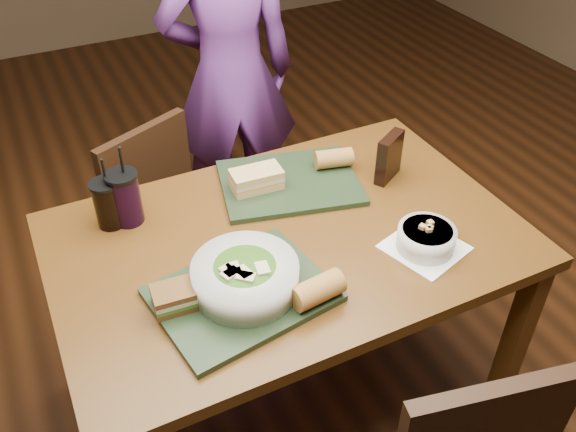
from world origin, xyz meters
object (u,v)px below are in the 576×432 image
object	(u,v)px
dining_table	(288,259)
diner	(230,75)
chair_far	(148,206)
tray_far	(290,182)
salad_bowl	(245,275)
cup_berry	(125,197)
tray_near	(242,295)
chip_bag	(389,157)
soup_bowl	(426,238)
baguette_far	(334,158)
sandwich_far	(256,179)
cup_cola	(108,203)
baguette_near	(318,290)
sandwich_near	(177,297)

from	to	relation	value
dining_table	diner	size ratio (longest dim) A/B	0.85
chair_far	tray_far	size ratio (longest dim) A/B	2.01
salad_bowl	cup_berry	world-z (taller)	cup_berry
tray_near	cup_berry	size ratio (longest dim) A/B	1.67
salad_bowl	chip_bag	xyz separation A→B (m)	(0.60, 0.28, 0.01)
chair_far	chip_bag	size ratio (longest dim) A/B	5.55
chair_far	soup_bowl	bearing A→B (deg)	-58.04
baguette_far	sandwich_far	bearing A→B (deg)	179.61
chip_bag	diner	bearing A→B (deg)	71.29
cup_cola	chip_bag	world-z (taller)	cup_cola
diner	soup_bowl	size ratio (longest dim) A/B	6.37
diner	baguette_near	distance (m)	1.30
dining_table	soup_bowl	bearing A→B (deg)	-34.24
tray_far	baguette_near	bearing A→B (deg)	-108.69
baguette_near	baguette_far	xyz separation A→B (m)	(0.33, 0.50, -0.00)
chair_far	baguette_near	xyz separation A→B (m)	(0.20, -0.95, 0.33)
soup_bowl	sandwich_near	xyz separation A→B (m)	(-0.68, 0.08, 0.01)
diner	baguette_far	distance (m)	0.77
diner	soup_bowl	distance (m)	1.22
diner	cup_cola	distance (m)	0.98
dining_table	tray_near	size ratio (longest dim) A/B	3.10
chair_far	sandwich_far	size ratio (longest dim) A/B	5.32
sandwich_far	baguette_near	xyz separation A→B (m)	(-0.06, -0.50, 0.00)
chair_far	tray_far	distance (m)	0.66
tray_near	soup_bowl	xyz separation A→B (m)	(0.52, -0.05, 0.03)
diner	soup_bowl	world-z (taller)	diner
tray_near	cup_cola	size ratio (longest dim) A/B	1.88
tray_near	sandwich_far	size ratio (longest dim) A/B	2.65
salad_bowl	tray_far	bearing A→B (deg)	50.72
dining_table	soup_bowl	size ratio (longest dim) A/B	5.42
baguette_near	chip_bag	xyz separation A→B (m)	(0.46, 0.39, 0.03)
dining_table	soup_bowl	world-z (taller)	soup_bowl
cup_berry	soup_bowl	bearing A→B (deg)	-34.48
salad_bowl	soup_bowl	bearing A→B (deg)	-6.30
chair_far	cup_cola	xyz separation A→B (m)	(-0.18, -0.42, 0.35)
dining_table	tray_far	size ratio (longest dim) A/B	3.10
baguette_far	cup_berry	size ratio (longest dim) A/B	0.47
diner	cup_berry	world-z (taller)	diner
salad_bowl	baguette_far	size ratio (longest dim) A/B	2.23
cup_berry	salad_bowl	bearing A→B (deg)	-66.00
cup_berry	cup_cola	bearing A→B (deg)	173.27
cup_berry	baguette_far	bearing A→B (deg)	-3.29
tray_near	cup_berry	world-z (taller)	cup_berry
tray_near	baguette_near	size ratio (longest dim) A/B	3.21
tray_near	chip_bag	bearing A→B (deg)	24.62
diner	dining_table	bearing A→B (deg)	87.88
sandwich_far	cup_cola	xyz separation A→B (m)	(-0.44, 0.04, 0.02)
diner	tray_far	xyz separation A→B (m)	(-0.11, -0.78, -0.01)
chip_bag	dining_table	bearing A→B (deg)	165.83
chip_bag	chair_far	bearing A→B (deg)	108.83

